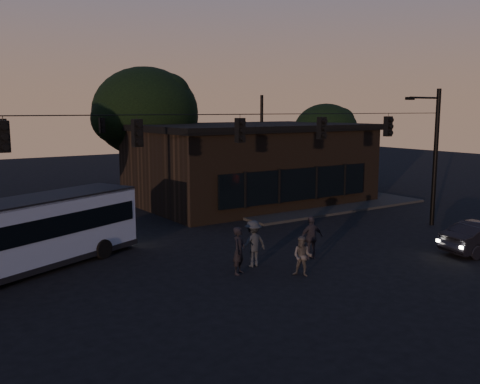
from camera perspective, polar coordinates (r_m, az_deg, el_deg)
ground at (r=19.81m, az=6.64°, el=-10.09°), size 120.00×120.00×0.00m
sidewalk_far_right at (r=37.72m, az=6.50°, el=-0.89°), size 14.00×10.00×0.15m
building at (r=37.07m, az=1.05°, el=3.10°), size 15.40×10.41×5.40m
tree_behind at (r=39.63m, az=-10.06°, el=8.39°), size 7.60×7.60×9.43m
tree_right at (r=44.21m, az=9.12°, el=6.42°), size 5.20×5.20×6.86m
signal_rig_near at (r=22.00m, az=-0.00°, el=3.73°), size 26.24×0.30×7.50m
signal_rig_far at (r=36.33m, az=-14.44°, el=5.08°), size 26.24×0.30×7.50m
bus at (r=22.68m, az=-22.12°, el=-3.98°), size 10.40×6.35×2.90m
pedestrian_a at (r=20.98m, az=-0.12°, el=-6.26°), size 0.82×0.75×1.88m
pedestrian_b at (r=20.90m, az=6.67°, el=-6.83°), size 0.93×0.96×1.57m
pedestrian_c at (r=23.30m, az=7.63°, el=-4.83°), size 1.16×0.64×1.87m
pedestrian_d at (r=21.99m, az=1.41°, el=-5.51°), size 1.25×0.73×1.92m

